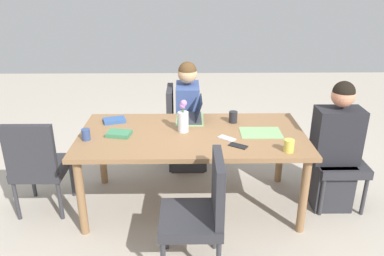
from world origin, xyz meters
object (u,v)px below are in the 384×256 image
(chair_head_left_left_near, at_px, (337,152))
(book_blue_cover, at_px, (119,134))
(phone_silver, at_px, (227,138))
(person_head_left_left_near, at_px, (334,153))
(phone_black, at_px, (238,146))
(book_red_cover, at_px, (114,120))
(person_near_left_mid, at_px, (188,123))
(coffee_mug_centre_left, at_px, (86,135))
(dining_table, at_px, (192,141))
(chair_far_right_near, at_px, (201,209))
(coffee_mug_near_left, at_px, (289,146))
(coffee_mug_near_right, at_px, (233,117))
(flower_vase, at_px, (183,117))
(chair_near_left_mid, at_px, (181,123))
(laptop_near_left_mid, at_px, (192,115))
(chair_head_right_left_far, at_px, (38,163))

(chair_head_left_left_near, xyz_separation_m, book_blue_cover, (1.98, 0.12, 0.25))
(phone_silver, bearing_deg, person_head_left_left_near, 48.77)
(phone_black, relative_size, phone_silver, 1.00)
(book_red_cover, height_order, phone_black, book_red_cover)
(person_near_left_mid, xyz_separation_m, coffee_mug_centre_left, (0.86, 0.88, 0.25))
(book_blue_cover, bearing_deg, dining_table, -165.06)
(book_red_cover, bearing_deg, chair_far_right_near, 107.39)
(person_head_left_left_near, height_order, book_blue_cover, person_head_left_left_near)
(person_head_left_left_near, height_order, coffee_mug_near_left, person_head_left_left_near)
(coffee_mug_centre_left, bearing_deg, dining_table, -172.03)
(chair_far_right_near, distance_m, book_blue_cover, 1.06)
(coffee_mug_near_left, distance_m, book_red_cover, 1.62)
(coffee_mug_near_right, height_order, book_red_cover, coffee_mug_near_right)
(flower_vase, bearing_deg, chair_head_left_left_near, -178.66)
(dining_table, bearing_deg, coffee_mug_near_left, 153.65)
(chair_near_left_mid, distance_m, flower_vase, 0.86)
(laptop_near_left_mid, distance_m, coffee_mug_near_right, 0.39)
(book_blue_cover, bearing_deg, laptop_near_left_mid, -137.82)
(book_red_cover, bearing_deg, person_head_left_left_near, 153.98)
(book_red_cover, bearing_deg, phone_black, 135.10)
(dining_table, bearing_deg, chair_head_left_left_near, -176.74)
(chair_near_left_mid, distance_m, coffee_mug_near_right, 0.80)
(flower_vase, height_order, coffee_mug_near_right, flower_vase)
(book_blue_cover, distance_m, phone_black, 1.03)
(chair_near_left_mid, xyz_separation_m, coffee_mug_near_left, (-0.87, 1.19, 0.28))
(chair_head_right_left_far, xyz_separation_m, phone_silver, (-1.64, 0.02, 0.23))
(coffee_mug_near_left, bearing_deg, phone_black, -14.83)
(chair_far_right_near, bearing_deg, coffee_mug_near_right, -107.43)
(book_blue_cover, bearing_deg, coffee_mug_centre_left, 29.17)
(person_head_left_left_near, xyz_separation_m, flower_vase, (1.36, -0.04, 0.34))
(chair_far_right_near, bearing_deg, person_near_left_mid, -86.77)
(chair_head_left_left_near, height_order, coffee_mug_near_left, chair_head_left_left_near)
(coffee_mug_near_right, bearing_deg, chair_near_left_mid, -48.44)
(coffee_mug_near_left, bearing_deg, book_red_cover, -23.96)
(flower_vase, bearing_deg, chair_head_right_left_far, 6.46)
(book_red_cover, bearing_deg, book_blue_cover, 88.38)
(chair_head_left_left_near, distance_m, phone_silver, 1.09)
(chair_head_left_left_near, relative_size, coffee_mug_near_left, 8.98)
(chair_far_right_near, distance_m, phone_black, 0.67)
(person_head_left_left_near, relative_size, laptop_near_left_mid, 3.73)
(chair_far_right_near, height_order, laptop_near_left_mid, laptop_near_left_mid)
(coffee_mug_centre_left, height_order, phone_black, coffee_mug_centre_left)
(laptop_near_left_mid, distance_m, coffee_mug_centre_left, 1.02)
(laptop_near_left_mid, bearing_deg, flower_vase, 73.86)
(chair_near_left_mid, relative_size, coffee_mug_near_left, 8.98)
(person_head_left_left_near, relative_size, book_blue_cover, 5.97)
(person_near_left_mid, relative_size, phone_black, 7.97)
(laptop_near_left_mid, relative_size, coffee_mug_near_left, 3.19)
(chair_far_right_near, xyz_separation_m, laptop_near_left_mid, (0.04, -1.16, 0.27))
(flower_vase, bearing_deg, book_red_cover, -20.37)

